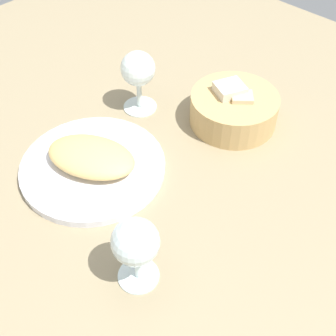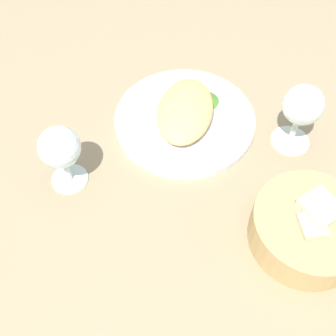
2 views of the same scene
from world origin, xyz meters
TOP-DOWN VIEW (x-y plane):
  - ground_plane at (0.00, 0.00)cm, footprint 140.00×140.00cm
  - plate at (-4.68, -6.33)cm, footprint 25.16×25.16cm
  - omelette at (-4.68, -6.33)cm, footprint 18.29×15.01cm
  - lettuce_garnish at (-10.24, -5.38)cm, footprint 5.13×5.13cm
  - bread_basket at (4.87, 20.75)cm, footprint 16.66×16.66cm
  - wine_glass_near at (16.18, -15.47)cm, footprint 6.50×6.50cm
  - wine_glass_far at (-11.24, 11.40)cm, footprint 6.68×6.68cm

SIDE VIEW (x-z plane):
  - ground_plane at x=0.00cm, z-range -2.00..0.00cm
  - plate at x=-4.68cm, z-range 0.00..1.40cm
  - lettuce_garnish at x=-10.24cm, z-range 1.40..2.82cm
  - bread_basket at x=4.87cm, z-range -0.70..7.09cm
  - omelette at x=-4.68cm, z-range 1.40..5.05cm
  - wine_glass_near at x=16.18cm, z-range 2.01..13.90cm
  - wine_glass_far at x=-11.24cm, z-range 2.11..14.64cm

